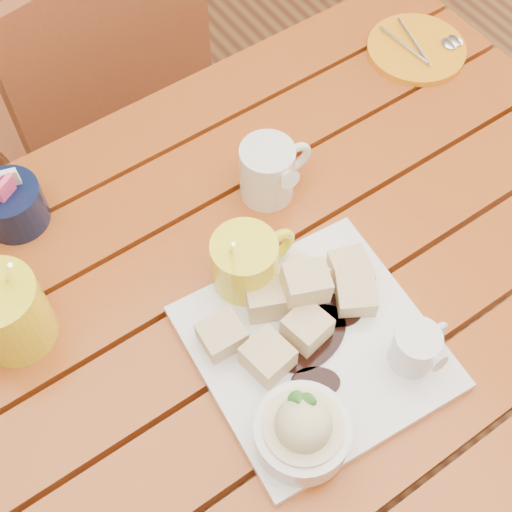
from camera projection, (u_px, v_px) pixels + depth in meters
ground at (253, 466)px, 1.55m from camera, size 5.00×5.00×0.00m
table at (251, 345)px, 1.00m from camera, size 1.20×0.79×0.75m
dessert_plate at (314, 360)px, 0.84m from camera, size 0.30×0.30×0.11m
coffee_mug_left at (4, 314)px, 0.84m from camera, size 0.14×0.10×0.16m
coffee_mug_right at (246, 264)px, 0.89m from camera, size 0.12×0.08×0.14m
cream_pitcher at (269, 170)px, 0.97m from camera, size 0.11×0.09×0.09m
sugar_caddy at (12, 204)px, 0.95m from camera, size 0.09×0.09×0.10m
orange_saucer at (417, 49)px, 1.15m from camera, size 0.16×0.16×0.02m
chair_far at (98, 101)px, 1.45m from camera, size 0.47×0.47×0.87m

